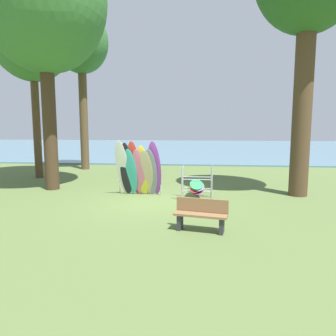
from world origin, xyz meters
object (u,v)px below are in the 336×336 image
tree_mid_behind (32,33)px  tree_far_left_back (81,45)px  park_bench (201,214)px  board_storage_rack (197,186)px  leaning_board_pile (138,170)px  tree_foreground_left (44,1)px

tree_mid_behind → tree_far_left_back: (1.27, 3.50, 0.23)m
tree_far_left_back → park_bench: (7.38, -11.38, -7.22)m
board_storage_rack → park_bench: board_storage_rack is taller
leaning_board_pile → board_storage_rack: 2.42m
tree_mid_behind → park_bench: bearing=-42.3°
leaning_board_pile → park_bench: bearing=-58.7°
tree_mid_behind → board_storage_rack: size_ratio=4.68×
leaning_board_pile → park_bench: size_ratio=1.53×
leaning_board_pile → park_bench: 4.80m
leaning_board_pile → park_bench: (2.48, -4.07, -0.56)m
tree_far_left_back → park_bench: bearing=-57.0°
tree_far_left_back → leaning_board_pile: tree_far_left_back is taller
tree_foreground_left → board_storage_rack: (6.34, -1.25, -7.34)m
leaning_board_pile → board_storage_rack: size_ratio=1.05×
tree_foreground_left → park_bench: (6.49, -4.94, -7.38)m
tree_foreground_left → board_storage_rack: 9.78m
park_bench → board_storage_rack: bearing=92.3°
leaning_board_pile → board_storage_rack: (2.33, -0.38, -0.52)m
tree_mid_behind → park_bench: (8.65, -7.88, -6.99)m
tree_far_left_back → leaning_board_pile: 11.04m
board_storage_rack → park_bench: size_ratio=1.46×
tree_mid_behind → board_storage_rack: tree_mid_behind is taller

